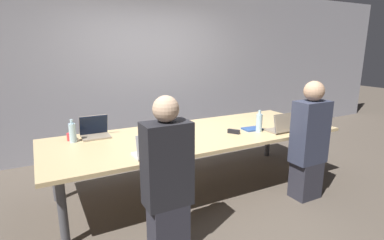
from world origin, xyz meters
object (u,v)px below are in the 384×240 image
(laptop_near_left, at_px, (152,150))
(cup_near_right, at_px, (296,125))
(laptop_far_left, at_px, (95,131))
(laptop_near_right, at_px, (282,126))
(cup_far_left, at_px, (71,137))
(bottle_near_right, at_px, (259,123))
(person_near_left, at_px, (167,179))
(stapler, at_px, (234,132))
(bottle_near_left, at_px, (168,138))
(person_near_right, at_px, (309,143))
(bottle_far_left, at_px, (73,132))

(laptop_near_left, height_order, cup_near_right, laptop_near_left)
(laptop_far_left, bearing_deg, laptop_near_right, -22.86)
(cup_far_left, xyz_separation_m, bottle_near_right, (2.14, -0.73, 0.08))
(person_near_left, xyz_separation_m, bottle_near_right, (1.54, 0.66, 0.17))
(laptop_near_right, height_order, stapler, laptop_near_right)
(laptop_near_left, distance_m, cup_far_left, 1.13)
(bottle_near_left, bearing_deg, cup_far_left, 139.57)
(laptop_far_left, distance_m, person_near_right, 2.52)
(laptop_near_left, relative_size, bottle_far_left, 1.33)
(laptop_far_left, xyz_separation_m, cup_near_right, (2.40, -0.85, -0.03))
(bottle_near_left, height_order, laptop_near_right, laptop_near_right)
(cup_near_right, bearing_deg, person_near_left, -165.09)
(laptop_near_left, height_order, laptop_far_left, laptop_far_left)
(bottle_far_left, height_order, laptop_near_right, bottle_far_left)
(laptop_near_right, bearing_deg, cup_far_left, -20.12)
(person_near_left, distance_m, person_near_right, 1.85)
(person_near_left, bearing_deg, laptop_far_left, -76.72)
(person_near_left, distance_m, bottle_near_right, 1.68)
(laptop_far_left, xyz_separation_m, cup_far_left, (-0.27, -0.02, -0.03))
(laptop_far_left, relative_size, bottle_near_right, 1.18)
(cup_far_left, relative_size, bottle_near_right, 0.31)
(person_near_right, bearing_deg, cup_near_right, -118.15)
(bottle_near_left, bearing_deg, person_near_right, -17.82)
(person_near_left, relative_size, laptop_near_right, 4.17)
(bottle_near_left, xyz_separation_m, bottle_far_left, (-0.87, 0.67, 0.01))
(bottle_far_left, relative_size, person_near_right, 0.19)
(cup_near_right, bearing_deg, laptop_far_left, 160.61)
(bottle_near_right, bearing_deg, person_near_right, -60.32)
(laptop_near_left, relative_size, bottle_near_left, 1.46)
(bottle_far_left, relative_size, bottle_near_right, 0.96)
(bottle_far_left, relative_size, laptop_near_right, 0.79)
(bottle_far_left, bearing_deg, person_near_left, -65.65)
(bottle_far_left, distance_m, bottle_near_right, 2.22)
(laptop_near_right, bearing_deg, bottle_near_right, -31.36)
(person_near_left, distance_m, laptop_far_left, 1.44)
(person_near_left, bearing_deg, laptop_near_right, -164.20)
(bottle_far_left, distance_m, person_near_right, 2.70)
(laptop_near_left, distance_m, laptop_near_right, 1.75)
(bottle_near_left, relative_size, person_near_right, 0.17)
(laptop_near_left, xyz_separation_m, person_near_left, (-0.04, -0.45, -0.12))
(bottle_near_left, bearing_deg, cup_near_right, -2.32)
(cup_far_left, height_order, cup_near_right, cup_far_left)
(laptop_near_right, xyz_separation_m, person_near_right, (0.06, -0.38, -0.11))
(laptop_far_left, bearing_deg, bottle_near_left, -51.56)
(laptop_near_right, distance_m, cup_near_right, 0.29)
(laptop_far_left, xyz_separation_m, stapler, (1.54, -0.66, -0.05))
(cup_far_left, distance_m, laptop_near_right, 2.55)
(stapler, bearing_deg, person_near_left, 177.10)
(bottle_far_left, distance_m, laptop_near_right, 2.50)
(laptop_near_right, bearing_deg, laptop_near_left, 1.86)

